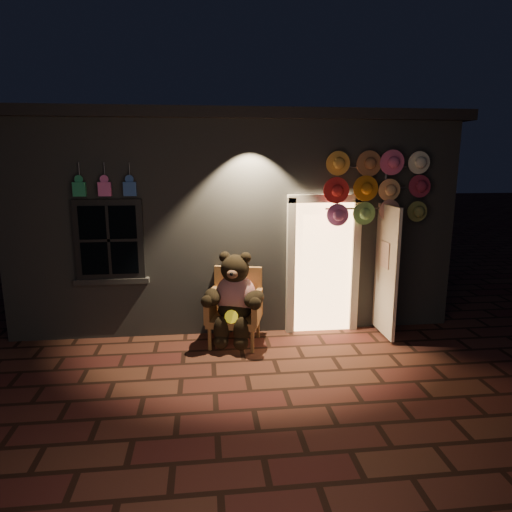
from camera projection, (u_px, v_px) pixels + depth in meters
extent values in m
plane|color=brown|center=(247.00, 375.00, 5.86)|extent=(60.00, 60.00, 0.00)
cube|color=slate|center=(228.00, 212.00, 9.41)|extent=(7.00, 5.00, 3.30)
cube|color=black|center=(227.00, 125.00, 9.05)|extent=(7.30, 5.30, 0.16)
cube|color=black|center=(109.00, 240.00, 6.75)|extent=(1.00, 0.10, 1.20)
cube|color=black|center=(109.00, 240.00, 6.72)|extent=(0.82, 0.06, 1.02)
cube|color=slate|center=(112.00, 281.00, 6.88)|extent=(1.10, 0.14, 0.08)
cube|color=#F6B36E|center=(322.00, 267.00, 7.23)|extent=(0.92, 0.10, 2.10)
cube|color=beige|center=(291.00, 268.00, 7.14)|extent=(0.12, 0.12, 2.20)
cube|color=beige|center=(355.00, 266.00, 7.25)|extent=(0.12, 0.12, 2.20)
cube|color=beige|center=(325.00, 199.00, 6.97)|extent=(1.16, 0.12, 0.12)
cube|color=beige|center=(386.00, 271.00, 6.96)|extent=(0.05, 0.80, 2.00)
cube|color=#29965F|center=(79.00, 189.00, 6.47)|extent=(0.18, 0.07, 0.20)
cylinder|color=#59595E|center=(79.00, 171.00, 6.48)|extent=(0.02, 0.02, 0.25)
cube|color=pink|center=(105.00, 189.00, 6.51)|extent=(0.18, 0.07, 0.20)
cylinder|color=#59595E|center=(104.00, 171.00, 6.52)|extent=(0.02, 0.02, 0.25)
cube|color=#2F57A7|center=(130.00, 189.00, 6.55)|extent=(0.18, 0.07, 0.20)
cylinder|color=#59595E|center=(130.00, 171.00, 6.56)|extent=(0.02, 0.02, 0.25)
cube|color=#A1733E|center=(235.00, 319.00, 6.79)|extent=(0.88, 0.84, 0.10)
cube|color=#A1733E|center=(238.00, 290.00, 7.02)|extent=(0.73, 0.27, 0.73)
cube|color=#A1733E|center=(211.00, 305.00, 6.78)|extent=(0.24, 0.63, 0.42)
cube|color=#A1733E|center=(257.00, 307.00, 6.68)|extent=(0.24, 0.63, 0.42)
cylinder|color=#A1733E|center=(210.00, 339.00, 6.60)|extent=(0.05, 0.05, 0.33)
cylinder|color=#A1733E|center=(252.00, 342.00, 6.51)|extent=(0.05, 0.05, 0.33)
cylinder|color=#A1733E|center=(219.00, 325.00, 7.17)|extent=(0.05, 0.05, 0.33)
cylinder|color=#A1733E|center=(258.00, 327.00, 7.08)|extent=(0.05, 0.05, 0.33)
ellipsoid|color=#AE1213|center=(236.00, 296.00, 6.76)|extent=(0.72, 0.63, 0.64)
ellipsoid|color=black|center=(235.00, 309.00, 6.73)|extent=(0.60, 0.55, 0.30)
sphere|color=black|center=(235.00, 269.00, 6.62)|extent=(0.51, 0.51, 0.42)
sphere|color=black|center=(225.00, 257.00, 6.64)|extent=(0.16, 0.16, 0.16)
sphere|color=black|center=(246.00, 258.00, 6.59)|extent=(0.16, 0.16, 0.16)
ellipsoid|color=brown|center=(232.00, 274.00, 6.45)|extent=(0.19, 0.15, 0.13)
ellipsoid|color=black|center=(212.00, 297.00, 6.60)|extent=(0.27, 0.44, 0.23)
ellipsoid|color=black|center=(254.00, 299.00, 6.51)|extent=(0.43, 0.48, 0.23)
ellipsoid|color=black|center=(222.00, 329.00, 6.53)|extent=(0.23, 0.23, 0.40)
ellipsoid|color=black|center=(241.00, 330.00, 6.49)|extent=(0.23, 0.23, 0.40)
sphere|color=black|center=(221.00, 342.00, 6.51)|extent=(0.22, 0.22, 0.22)
sphere|color=black|center=(241.00, 343.00, 6.47)|extent=(0.22, 0.22, 0.22)
cylinder|color=yellow|center=(231.00, 317.00, 6.47)|extent=(0.21, 0.13, 0.19)
cylinder|color=#59595E|center=(382.00, 244.00, 7.16)|extent=(0.04, 0.04, 2.81)
cylinder|color=#59595E|center=(367.00, 167.00, 6.86)|extent=(1.25, 0.03, 0.03)
cylinder|color=#59595E|center=(366.00, 188.00, 6.93)|extent=(1.25, 0.03, 0.03)
cylinder|color=#59595E|center=(365.00, 208.00, 6.99)|extent=(1.25, 0.03, 0.03)
cylinder|color=#FBAB3D|center=(339.00, 164.00, 6.74)|extent=(0.35, 0.11, 0.36)
cylinder|color=#AB6A40|center=(367.00, 164.00, 6.76)|extent=(0.35, 0.11, 0.36)
cylinder|color=pink|center=(394.00, 164.00, 6.77)|extent=(0.35, 0.11, 0.36)
cylinder|color=white|center=(419.00, 163.00, 6.88)|extent=(0.35, 0.11, 0.36)
cylinder|color=red|center=(338.00, 189.00, 6.79)|extent=(0.35, 0.11, 0.36)
cylinder|color=orange|center=(366.00, 188.00, 6.80)|extent=(0.35, 0.11, 0.36)
cylinder|color=#FDBB74|center=(391.00, 188.00, 6.91)|extent=(0.35, 0.11, 0.36)
cylinder|color=#A82B45|center=(418.00, 188.00, 6.93)|extent=(0.35, 0.11, 0.36)
cylinder|color=pink|center=(338.00, 213.00, 6.83)|extent=(0.35, 0.11, 0.36)
cylinder|color=#6AAA5C|center=(363.00, 212.00, 6.94)|extent=(0.35, 0.11, 0.36)
cylinder|color=tan|center=(390.00, 212.00, 6.96)|extent=(0.35, 0.11, 0.36)
cylinder|color=olive|center=(417.00, 212.00, 6.97)|extent=(0.35, 0.11, 0.36)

